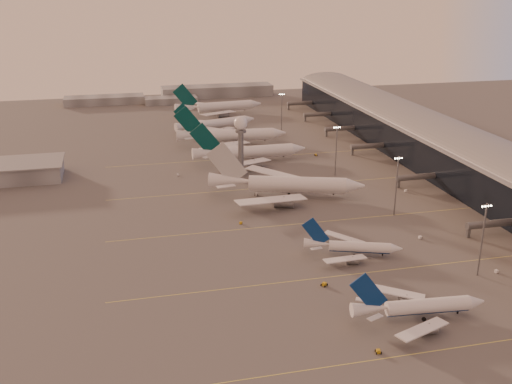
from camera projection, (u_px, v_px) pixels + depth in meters
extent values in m
plane|color=#514F4F|center=(308.00, 296.00, 182.12)|extent=(700.00, 700.00, 0.00)
cube|color=#E6D851|center=(458.00, 347.00, 156.61)|extent=(180.00, 0.25, 0.02)
cube|color=#E6D851|center=(385.00, 271.00, 197.84)|extent=(180.00, 0.25, 0.02)
cube|color=#E6D851|center=(336.00, 220.00, 239.07)|extent=(180.00, 0.25, 0.02)
cube|color=#E6D851|center=(302.00, 185.00, 280.29)|extent=(180.00, 0.25, 0.02)
cube|color=#E6D851|center=(274.00, 156.00, 326.10)|extent=(180.00, 0.25, 0.02)
cube|color=black|center=(443.00, 150.00, 303.50)|extent=(36.00, 360.00, 18.00)
cylinder|color=gray|center=(445.00, 133.00, 300.48)|extent=(10.08, 360.00, 10.08)
cube|color=gray|center=(445.00, 133.00, 300.41)|extent=(40.00, 362.00, 0.80)
cylinder|color=slate|center=(493.00, 224.00, 224.20)|extent=(22.00, 2.80, 2.80)
cube|color=slate|center=(468.00, 232.00, 222.78)|extent=(1.20, 1.20, 4.40)
cylinder|color=slate|center=(419.00, 177.00, 277.34)|extent=(22.00, 2.80, 2.80)
cube|color=slate|center=(398.00, 183.00, 275.92)|extent=(1.20, 1.20, 4.40)
cylinder|color=slate|center=(370.00, 146.00, 328.64)|extent=(22.00, 2.80, 2.80)
cube|color=slate|center=(352.00, 151.00, 327.23)|extent=(1.20, 1.20, 4.40)
cylinder|color=slate|center=(342.00, 128.00, 367.12)|extent=(22.00, 2.80, 2.80)
cube|color=slate|center=(326.00, 133.00, 365.71)|extent=(1.20, 1.20, 4.40)
cylinder|color=slate|center=(319.00, 114.00, 405.60)|extent=(22.00, 2.80, 2.80)
cube|color=slate|center=(305.00, 118.00, 404.18)|extent=(1.20, 1.20, 4.40)
cylinder|color=slate|center=(301.00, 103.00, 442.25)|extent=(22.00, 2.80, 2.80)
cube|color=slate|center=(288.00, 107.00, 440.83)|extent=(1.20, 1.20, 4.40)
cylinder|color=slate|center=(241.00, 154.00, 289.45)|extent=(2.60, 2.60, 22.00)
cylinder|color=slate|center=(241.00, 131.00, 285.59)|extent=(5.20, 5.20, 1.20)
sphere|color=silver|center=(241.00, 123.00, 284.28)|extent=(6.40, 6.40, 6.40)
cylinder|color=slate|center=(241.00, 115.00, 283.04)|extent=(0.16, 0.16, 2.00)
cylinder|color=slate|center=(482.00, 240.00, 190.61)|extent=(0.56, 0.56, 25.00)
cube|color=slate|center=(487.00, 205.00, 186.58)|extent=(3.60, 0.25, 0.25)
sphere|color=#FFEABF|center=(483.00, 207.00, 186.39)|extent=(0.56, 0.56, 0.56)
sphere|color=#FFEABF|center=(485.00, 206.00, 186.61)|extent=(0.56, 0.56, 0.56)
sphere|color=#FFEABF|center=(488.00, 206.00, 186.82)|extent=(0.56, 0.56, 0.56)
sphere|color=#FFEABF|center=(491.00, 206.00, 187.04)|extent=(0.56, 0.56, 0.56)
cylinder|color=slate|center=(396.00, 186.00, 240.34)|extent=(0.56, 0.56, 25.00)
cube|color=slate|center=(399.00, 157.00, 236.31)|extent=(3.60, 0.25, 0.25)
sphere|color=#FFEABF|center=(395.00, 159.00, 236.12)|extent=(0.56, 0.56, 0.56)
sphere|color=#FFEABF|center=(397.00, 158.00, 236.34)|extent=(0.56, 0.56, 0.56)
sphere|color=#FFEABF|center=(400.00, 158.00, 236.56)|extent=(0.56, 0.56, 0.56)
sphere|color=#FFEABF|center=(402.00, 158.00, 236.78)|extent=(0.56, 0.56, 0.56)
cylinder|color=slate|center=(336.00, 151.00, 289.64)|extent=(0.56, 0.56, 25.00)
cube|color=slate|center=(337.00, 127.00, 285.61)|extent=(3.60, 0.25, 0.25)
sphere|color=#FFEABF|center=(334.00, 128.00, 285.41)|extent=(0.56, 0.56, 0.56)
sphere|color=#FFEABF|center=(336.00, 127.00, 285.63)|extent=(0.56, 0.56, 0.56)
sphere|color=#FFEABF|center=(338.00, 127.00, 285.85)|extent=(0.56, 0.56, 0.56)
sphere|color=#FFEABF|center=(340.00, 127.00, 286.07)|extent=(0.56, 0.56, 0.56)
cylinder|color=slate|center=(282.00, 113.00, 371.65)|extent=(0.56, 0.56, 25.00)
cube|color=slate|center=(282.00, 94.00, 367.62)|extent=(3.60, 0.25, 0.25)
sphere|color=#FFEABF|center=(280.00, 94.00, 367.43)|extent=(0.56, 0.56, 0.56)
sphere|color=#FFEABF|center=(281.00, 94.00, 367.65)|extent=(0.56, 0.56, 0.56)
sphere|color=#FFEABF|center=(283.00, 94.00, 367.87)|extent=(0.56, 0.56, 0.56)
sphere|color=#FFEABF|center=(284.00, 94.00, 368.09)|extent=(0.56, 0.56, 0.56)
cube|color=slate|center=(104.00, 100.00, 461.15)|extent=(60.00, 18.00, 6.00)
cube|color=slate|center=(217.00, 91.00, 489.50)|extent=(90.00, 20.00, 9.00)
cube|color=slate|center=(171.00, 100.00, 463.10)|extent=(40.00, 15.00, 5.00)
cylinder|color=silver|center=(428.00, 307.00, 169.12)|extent=(24.63, 6.23, 4.15)
cylinder|color=navy|center=(427.00, 310.00, 169.43)|extent=(24.05, 5.03, 2.99)
cone|color=silver|center=(476.00, 304.00, 171.15)|extent=(5.06, 4.54, 4.15)
cone|color=silver|center=(369.00, 311.00, 166.54)|extent=(10.54, 5.01, 4.15)
cube|color=silver|center=(422.00, 331.00, 159.02)|extent=(17.82, 10.66, 1.30)
cylinder|color=slate|center=(428.00, 331.00, 162.32)|extent=(4.93, 3.09, 2.70)
cube|color=slate|center=(429.00, 328.00, 161.93)|extent=(0.35, 0.30, 1.66)
cube|color=silver|center=(394.00, 294.00, 178.04)|extent=(17.01, 13.01, 1.30)
cylinder|color=slate|center=(406.00, 302.00, 176.84)|extent=(4.93, 3.09, 2.70)
cube|color=slate|center=(407.00, 299.00, 176.45)|extent=(0.35, 0.30, 1.66)
cube|color=navy|center=(368.00, 294.00, 164.74)|extent=(11.38, 1.36, 12.36)
cube|color=silver|center=(375.00, 319.00, 162.11)|extent=(5.04, 3.35, 0.27)
cube|color=silver|center=(364.00, 302.00, 170.90)|extent=(4.95, 3.94, 0.27)
cylinder|color=black|center=(457.00, 314.00, 171.36)|extent=(0.55, 0.55, 1.09)
cylinder|color=black|center=(417.00, 312.00, 172.02)|extent=(1.24, 0.65, 1.20)
cylinder|color=black|center=(424.00, 321.00, 167.54)|extent=(1.24, 0.65, 1.20)
cylinder|color=silver|center=(360.00, 248.00, 207.44)|extent=(21.01, 10.55, 3.58)
cylinder|color=navy|center=(359.00, 250.00, 207.71)|extent=(20.27, 9.46, 2.58)
cone|color=silver|center=(396.00, 250.00, 206.10)|extent=(5.05, 4.76, 3.58)
cone|color=silver|center=(316.00, 245.00, 208.89)|extent=(9.52, 6.38, 3.58)
cube|color=silver|center=(345.00, 260.00, 199.95)|extent=(15.57, 5.62, 1.13)
cylinder|color=slate|center=(352.00, 262.00, 202.18)|extent=(4.62, 3.58, 2.33)
cube|color=slate|center=(352.00, 260.00, 201.84)|extent=(0.35, 0.32, 1.43)
cube|color=silver|center=(344.00, 239.00, 216.46)|extent=(12.82, 13.67, 1.13)
cylinder|color=slate|center=(351.00, 246.00, 214.78)|extent=(4.62, 3.58, 2.33)
cube|color=slate|center=(351.00, 243.00, 214.44)|extent=(0.35, 0.32, 1.43)
cube|color=navy|center=(316.00, 233.00, 207.45)|extent=(9.36, 3.67, 10.68)
cube|color=silver|center=(316.00, 250.00, 205.04)|extent=(4.21, 1.95, 0.24)
cube|color=silver|center=(317.00, 240.00, 212.67)|extent=(3.93, 3.99, 0.24)
cylinder|color=black|center=(382.00, 256.00, 207.41)|extent=(0.47, 0.47, 0.94)
cylinder|color=black|center=(354.00, 252.00, 210.37)|extent=(1.14, 0.80, 1.04)
cylinder|color=black|center=(354.00, 257.00, 206.49)|extent=(1.14, 0.80, 1.04)
cylinder|color=silver|center=(297.00, 187.00, 263.25)|extent=(42.39, 19.61, 6.63)
cylinder|color=silver|center=(297.00, 190.00, 263.75)|extent=(41.00, 17.58, 4.78)
cone|color=silver|center=(355.00, 189.00, 261.24)|extent=(9.88, 8.88, 6.63)
cone|color=silver|center=(229.00, 183.00, 265.37)|extent=(18.98, 11.88, 6.63)
cube|color=silver|center=(271.00, 203.00, 247.90)|extent=(31.22, 12.11, 1.97)
cylinder|color=slate|center=(284.00, 206.00, 252.31)|extent=(9.15, 6.67, 4.31)
cube|color=slate|center=(284.00, 202.00, 251.79)|extent=(0.39, 0.35, 2.65)
cube|color=silver|center=(276.00, 177.00, 281.03)|extent=(26.16, 26.90, 1.97)
cylinder|color=slate|center=(286.00, 185.00, 277.61)|extent=(9.15, 6.67, 4.31)
cube|color=slate|center=(286.00, 182.00, 277.10)|extent=(0.39, 0.35, 2.65)
cube|color=#B0B3B9|center=(227.00, 167.00, 262.81)|extent=(17.58, 6.12, 19.69)
cube|color=silver|center=(226.00, 189.00, 257.63)|extent=(8.56, 4.16, 0.27)
cube|color=silver|center=(231.00, 177.00, 273.05)|extent=(8.03, 7.94, 0.27)
cylinder|color=black|center=(333.00, 197.00, 263.33)|extent=(0.53, 0.53, 1.07)
cylinder|color=black|center=(289.00, 194.00, 267.08)|extent=(1.29, 0.88, 1.18)
cylinder|color=black|center=(289.00, 197.00, 262.66)|extent=(1.29, 0.88, 1.18)
cylinder|color=silver|center=(258.00, 153.00, 315.32)|extent=(37.58, 6.13, 6.06)
cylinder|color=silver|center=(258.00, 156.00, 315.78)|extent=(36.82, 4.43, 4.36)
cone|color=silver|center=(298.00, 151.00, 320.26)|extent=(7.28, 6.07, 6.06)
cone|color=silver|center=(208.00, 155.00, 309.19)|extent=(15.76, 6.09, 6.06)
cube|color=silver|center=(247.00, 165.00, 299.16)|extent=(27.03, 18.42, 1.79)
cylinder|color=slate|center=(254.00, 167.00, 304.43)|extent=(7.28, 3.95, 3.94)
cube|color=slate|center=(254.00, 164.00, 303.95)|extent=(0.31, 0.26, 2.42)
cube|color=silver|center=(234.00, 149.00, 328.10)|extent=(27.06, 18.35, 1.79)
cylinder|color=slate|center=(244.00, 154.00, 326.53)|extent=(7.28, 3.95, 3.94)
cube|color=slate|center=(244.00, 152.00, 326.05)|extent=(0.31, 0.26, 2.42)
cube|color=#043636|center=(206.00, 142.00, 306.58)|extent=(16.67, 0.40, 17.93)
cube|color=silver|center=(209.00, 159.00, 302.42)|extent=(7.73, 5.65, 0.26)
cube|color=silver|center=(205.00, 151.00, 315.73)|extent=(7.73, 5.63, 0.26)
cylinder|color=black|center=(284.00, 158.00, 319.73)|extent=(0.52, 0.52, 1.04)
cylinder|color=black|center=(251.00, 159.00, 318.00)|extent=(1.15, 0.52, 1.15)
cylinder|color=black|center=(253.00, 162.00, 313.79)|extent=(1.15, 0.52, 1.15)
cylinder|color=silver|center=(240.00, 137.00, 347.93)|extent=(39.86, 9.53, 6.37)
cylinder|color=silver|center=(240.00, 139.00, 348.41)|extent=(38.93, 7.69, 4.58)
cone|color=silver|center=(279.00, 135.00, 351.32)|extent=(8.13, 6.96, 6.37)
cone|color=silver|center=(191.00, 137.00, 343.62)|extent=(17.01, 7.68, 6.37)
cube|color=silver|center=(226.00, 147.00, 331.44)|extent=(28.94, 17.46, 1.88)
cylinder|color=slate|center=(234.00, 149.00, 336.67)|extent=(7.95, 4.74, 4.14)
cube|color=slate|center=(234.00, 146.00, 336.17)|extent=(0.35, 0.30, 2.55)
cube|color=silver|center=(220.00, 132.00, 362.35)|extent=(27.71, 21.05, 1.88)
cylinder|color=slate|center=(229.00, 138.00, 360.27)|extent=(7.95, 4.74, 4.14)
cube|color=slate|center=(229.00, 135.00, 359.77)|extent=(0.35, 0.30, 2.55)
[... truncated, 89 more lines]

